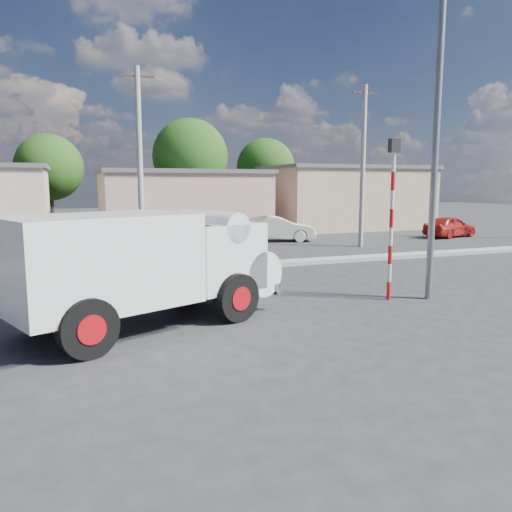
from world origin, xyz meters
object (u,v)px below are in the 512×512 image
object	(u,v)px
bicycle	(218,283)
streetlight	(432,116)
cyclist	(218,271)
car_red	(450,226)
traffic_pole	(392,206)
car_cream	(276,229)
truck	(151,263)

from	to	relation	value
bicycle	streetlight	world-z (taller)	streetlight
cyclist	streetlight	world-z (taller)	streetlight
car_red	traffic_pole	xyz separation A→B (m)	(-13.36, -12.56, 1.95)
car_cream	traffic_pole	size ratio (longest dim) A/B	0.98
truck	car_red	size ratio (longest dim) A/B	1.75
traffic_pole	streetlight	world-z (taller)	streetlight
bicycle	streetlight	distance (m)	7.24
bicycle	cyclist	size ratio (longest dim) A/B	1.16
cyclist	traffic_pole	world-z (taller)	traffic_pole
truck	car_cream	distance (m)	17.11
bicycle	cyclist	distance (m)	0.32
car_red	traffic_pole	world-z (taller)	traffic_pole
bicycle	streetlight	xyz separation A→B (m)	(5.38, -1.89, 4.47)
car_red	bicycle	bearing A→B (deg)	106.61
bicycle	cyclist	xyz separation A→B (m)	(0.00, 0.00, 0.32)
bicycle	car_red	world-z (taller)	car_red
streetlight	car_red	bearing A→B (deg)	46.01
car_cream	car_red	xyz separation A→B (m)	(10.68, -1.65, -0.06)
truck	car_cream	size ratio (longest dim) A/B	1.53
bicycle	car_red	bearing A→B (deg)	-35.61
truck	bicycle	bearing A→B (deg)	18.13
cyclist	streetlight	size ratio (longest dim) A/B	0.18
traffic_pole	bicycle	bearing A→B (deg)	160.33
streetlight	car_cream	bearing A→B (deg)	83.15
traffic_pole	streetlight	bearing A→B (deg)	-17.73
cyclist	car_cream	world-z (taller)	cyclist
traffic_pole	car_cream	bearing A→B (deg)	79.32
car_cream	traffic_pole	bearing A→B (deg)	-174.97
truck	bicycle	xyz separation A→B (m)	(2.08, 1.79, -0.92)
bicycle	car_red	size ratio (longest dim) A/B	0.50
streetlight	cyclist	bearing A→B (deg)	160.67
cyclist	traffic_pole	distance (m)	5.04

